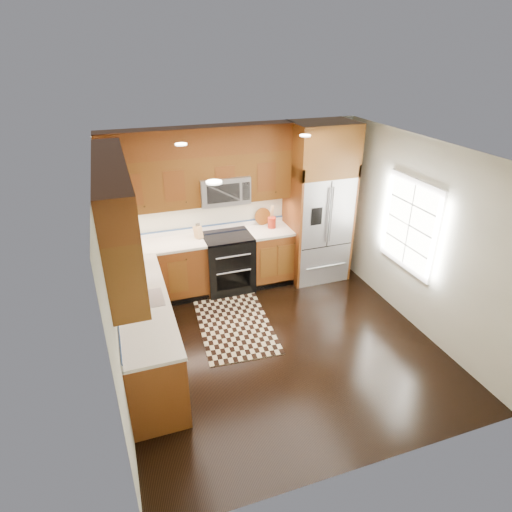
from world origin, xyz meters
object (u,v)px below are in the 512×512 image
object	(u,v)px
knife_block	(198,232)
range	(228,262)
utensil_crock	(272,220)
rug	(234,324)
refrigerator	(319,204)

from	to	relation	value
knife_block	range	bearing A→B (deg)	-9.54
knife_block	utensil_crock	distance (m)	1.22
range	rug	distance (m)	1.14
rug	refrigerator	bearing A→B (deg)	33.25
knife_block	refrigerator	bearing A→B (deg)	-3.22
range	rug	bearing A→B (deg)	-101.28
refrigerator	utensil_crock	world-z (taller)	refrigerator
refrigerator	utensil_crock	size ratio (longest dim) A/B	6.88
knife_block	utensil_crock	world-z (taller)	utensil_crock
rug	utensil_crock	bearing A→B (deg)	52.23
refrigerator	utensil_crock	bearing A→B (deg)	171.08
knife_block	rug	bearing A→B (deg)	-77.81
rug	knife_block	world-z (taller)	knife_block
refrigerator	rug	bearing A→B (deg)	-150.73
knife_block	utensil_crock	xyz separation A→B (m)	(1.22, 0.01, 0.03)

